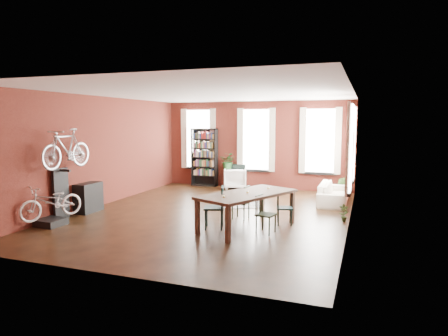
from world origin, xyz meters
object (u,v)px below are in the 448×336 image
at_px(dining_chair_c, 266,214).
at_px(bookshelf, 204,157).
at_px(dining_chair_d, 285,208).
at_px(cream_sofa, 334,190).
at_px(bike_trainer, 51,222).
at_px(bicycle_floor, 51,187).
at_px(plant_stand, 229,178).
at_px(white_armchair, 235,177).
at_px(dining_chair_a, 214,208).
at_px(dining_chair_b, 241,202).
at_px(console_table, 88,197).
at_px(dining_table, 247,211).

height_order(dining_chair_c, bookshelf, bookshelf).
bearing_deg(dining_chair_d, dining_chair_c, 150.00).
bearing_deg(cream_sofa, dining_chair_c, 163.46).
bearing_deg(bike_trainer, bicycle_floor, 60.72).
bearing_deg(cream_sofa, dining_chair_d, 163.14).
distance_m(bike_trainer, plant_stand, 7.06).
bearing_deg(plant_stand, white_armchair, -33.55).
bearing_deg(dining_chair_a, cream_sofa, 131.37).
bearing_deg(bicycle_floor, plant_stand, 90.35).
distance_m(dining_chair_d, white_armchair, 5.27).
bearing_deg(cream_sofa, plant_stand, 66.74).
distance_m(bookshelf, cream_sofa, 5.28).
relative_size(bookshelf, bike_trainer, 3.86).
xyz_separation_m(dining_chair_b, cream_sofa, (2.07, 2.84, -0.02)).
height_order(dining_chair_b, bicycle_floor, bicycle_floor).
xyz_separation_m(bike_trainer, plant_stand, (2.17, 6.71, 0.25)).
xyz_separation_m(dining_chair_b, bicycle_floor, (-4.03, -2.14, 0.51)).
bearing_deg(plant_stand, dining_chair_c, -63.38).
distance_m(console_table, bicycle_floor, 1.58).
height_order(dining_chair_c, dining_chair_d, dining_chair_c).
height_order(dining_chair_d, bicycle_floor, bicycle_floor).
xyz_separation_m(dining_chair_c, bicycle_floor, (-4.95, -1.09, 0.52)).
distance_m(dining_table, bookshelf, 6.31).
xyz_separation_m(bookshelf, console_table, (-1.28, -5.20, -0.70)).
relative_size(dining_chair_b, white_armchair, 1.03).
distance_m(dining_chair_b, cream_sofa, 3.51).
bearing_deg(plant_stand, bike_trainer, -107.92).
relative_size(dining_chair_c, plant_stand, 1.27).
xyz_separation_m(bookshelf, bicycle_floor, (-1.15, -6.68, -0.16)).
height_order(dining_chair_b, bike_trainer, dining_chair_b).
distance_m(dining_chair_a, dining_chair_d, 1.73).
xyz_separation_m(white_armchair, cream_sofa, (3.65, -1.50, -0.00)).
distance_m(dining_table, bicycle_floor, 4.67).
bearing_deg(dining_table, console_table, -157.41).
height_order(dining_chair_a, dining_chair_d, dining_chair_a).
height_order(bookshelf, console_table, bookshelf).
bearing_deg(bike_trainer, dining_table, 17.04).
distance_m(console_table, plant_stand, 5.68).
xyz_separation_m(dining_table, dining_chair_a, (-0.72, -0.27, 0.07)).
bearing_deg(white_armchair, dining_chair_d, 103.30).
relative_size(dining_chair_c, white_armchair, 1.03).
bearing_deg(bicycle_floor, dining_chair_c, 30.61).
xyz_separation_m(dining_table, cream_sofa, (1.66, 3.64, -0.01)).
distance_m(dining_chair_d, bookshelf, 6.24).
relative_size(bike_trainer, console_table, 0.71).
bearing_deg(cream_sofa, console_table, 119.33).
height_order(dining_chair_a, cream_sofa, dining_chair_a).
distance_m(dining_table, white_armchair, 5.51).
xyz_separation_m(bike_trainer, bicycle_floor, (0.02, 0.04, 0.86)).
height_order(bike_trainer, bicycle_floor, bicycle_floor).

